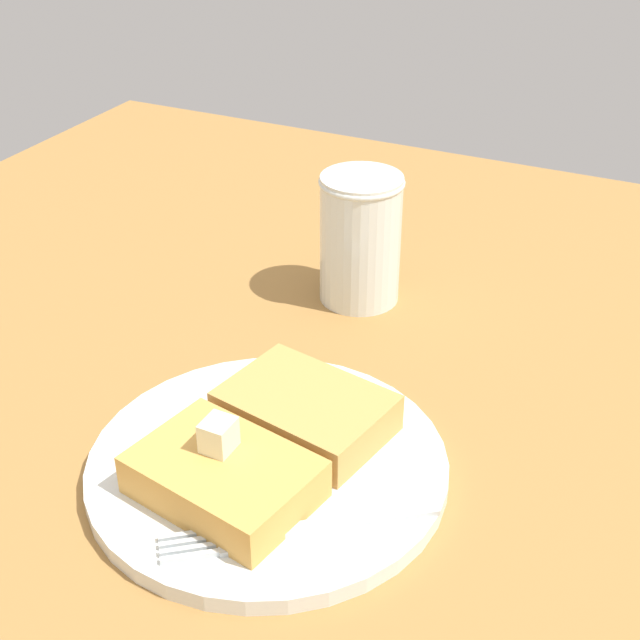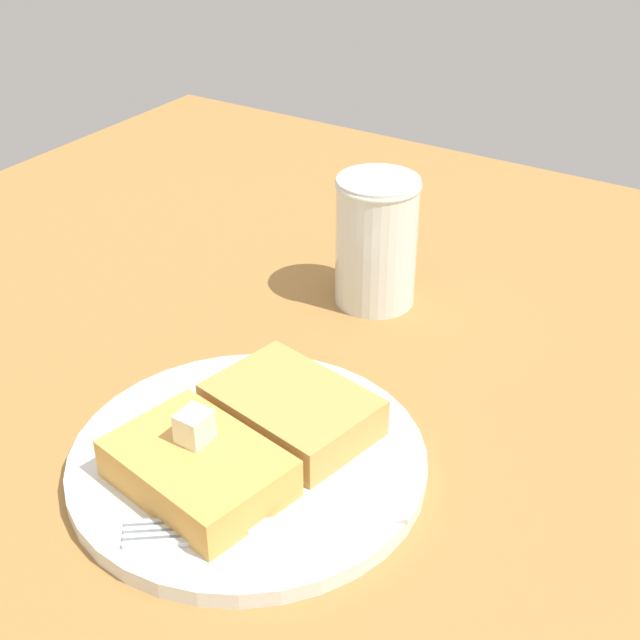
# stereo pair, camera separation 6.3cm
# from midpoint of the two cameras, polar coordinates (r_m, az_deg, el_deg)

# --- Properties ---
(table_surface) EXTENTS (1.18, 1.18, 0.02)m
(table_surface) POSITION_cam_midpoint_polar(r_m,az_deg,el_deg) (0.55, -1.09, -13.33)
(table_surface) COLOR #9F7139
(table_surface) RESTS_ON ground
(plate) EXTENTS (0.23, 0.23, 0.01)m
(plate) POSITION_cam_midpoint_polar(r_m,az_deg,el_deg) (0.57, -6.58, -9.31)
(plate) COLOR silver
(plate) RESTS_ON table_surface
(toast_slice_left) EXTENTS (0.09, 0.12, 0.03)m
(toast_slice_left) POSITION_cam_midpoint_polar(r_m,az_deg,el_deg) (0.54, -9.58, -10.00)
(toast_slice_left) COLOR gold
(toast_slice_left) RESTS_ON plate
(toast_slice_middle) EXTENTS (0.09, 0.12, 0.03)m
(toast_slice_middle) POSITION_cam_midpoint_polar(r_m,az_deg,el_deg) (0.58, -4.06, -5.94)
(toast_slice_middle) COLOR tan
(toast_slice_middle) RESTS_ON plate
(butter_pat_primary) EXTENTS (0.02, 0.02, 0.02)m
(butter_pat_primary) POSITION_cam_midpoint_polar(r_m,az_deg,el_deg) (0.53, -9.95, -7.39)
(butter_pat_primary) COLOR #EFEDC5
(butter_pat_primary) RESTS_ON toast_slice_left
(fork) EXTENTS (0.11, 0.14, 0.00)m
(fork) POSITION_cam_midpoint_polar(r_m,az_deg,el_deg) (0.51, -5.93, -13.45)
(fork) COLOR silver
(fork) RESTS_ON plate
(syrup_jar) EXTENTS (0.07, 0.07, 0.11)m
(syrup_jar) POSITION_cam_midpoint_polar(r_m,az_deg,el_deg) (0.72, 0.10, 4.89)
(syrup_jar) COLOR #4B1C0E
(syrup_jar) RESTS_ON table_surface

